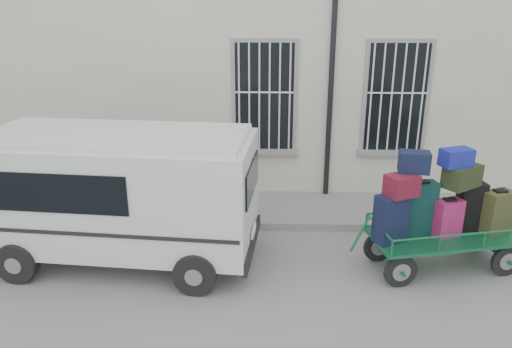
% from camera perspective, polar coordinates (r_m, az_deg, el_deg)
% --- Properties ---
extents(ground, '(80.00, 80.00, 0.00)m').
position_cam_1_polar(ground, '(8.39, 3.44, -10.60)').
color(ground, slate).
rests_on(ground, ground).
extents(building, '(24.00, 5.15, 6.00)m').
position_cam_1_polar(building, '(12.80, 2.96, 14.20)').
color(building, beige).
rests_on(building, ground).
extents(sidewalk, '(24.00, 1.70, 0.15)m').
position_cam_1_polar(sidewalk, '(10.32, 3.08, -4.05)').
color(sidewalk, gray).
rests_on(sidewalk, ground).
extents(luggage_cart, '(2.82, 1.53, 2.04)m').
position_cam_1_polar(luggage_cart, '(8.44, 20.41, -4.19)').
color(luggage_cart, black).
rests_on(luggage_cart, ground).
extents(van, '(4.54, 2.32, 2.21)m').
position_cam_1_polar(van, '(8.39, -15.27, -1.70)').
color(van, silver).
rests_on(van, ground).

